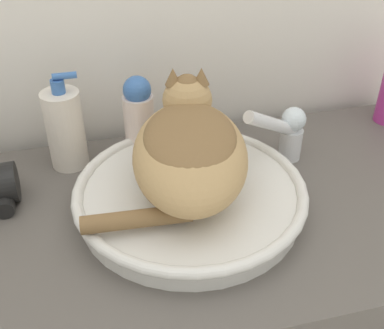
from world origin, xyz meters
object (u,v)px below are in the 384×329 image
Objects in this scene: faucet at (287,130)px; cat at (189,146)px; soap_pump_bottle at (65,129)px; lotion_bottle_white at (139,117)px.

cat is at bearing -2.05° from faucet.
soap_pump_bottle is at bearing 59.39° from cat.
cat is at bearing -42.23° from soap_pump_bottle.
lotion_bottle_white is at bearing 29.04° from cat.
lotion_bottle_white is (-0.06, 0.18, -0.04)m from cat.
cat is 1.87× the size of lotion_bottle_white.
soap_pump_bottle reaches higher than faucet.
lotion_bottle_white reaches higher than faucet.
cat is 0.27m from soap_pump_bottle.
cat reaches higher than soap_pump_bottle.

